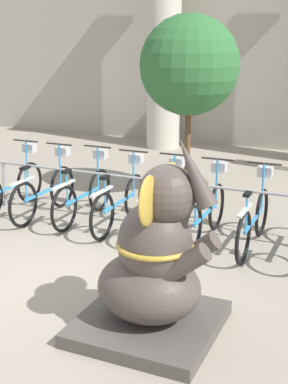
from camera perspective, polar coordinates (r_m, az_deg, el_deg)
name	(u,v)px	position (r m, az deg, el deg)	size (l,w,h in m)	color
ground_plane	(72,277)	(6.52, -7.67, -9.00)	(60.00, 60.00, 0.00)	gray
building_facade	(252,26)	(13.94, 11.45, 17.00)	(20.00, 0.20, 6.00)	#A39E8E
column_left	(164,42)	(13.57, 2.13, 15.73)	(1.05, 1.05, 5.16)	#BCB7A8
bike_rack	(145,186)	(7.88, 0.10, 0.59)	(5.27, 0.05, 0.77)	gray
bicycle_0	(11,186)	(9.00, -13.99, 0.68)	(0.48, 1.77, 1.09)	black
bicycle_1	(45,190)	(8.60, -10.52, 0.17)	(0.48, 1.77, 1.09)	black
bicycle_2	(84,194)	(8.32, -6.41, -0.21)	(0.48, 1.77, 1.09)	black
bicycle_3	(120,200)	(7.95, -2.52, -0.91)	(0.48, 1.77, 1.09)	black
bicycle_4	(163,206)	(7.71, 2.01, -1.46)	(0.48, 1.77, 1.09)	black
bicycle_5	(206,212)	(7.47, 6.66, -2.15)	(0.48, 1.77, 1.09)	black
bicycle_6	(254,219)	(7.32, 11.65, -2.80)	(0.48, 1.77, 1.09)	black
elephant_statue	(154,268)	(5.09, 1.09, -8.07)	(1.31, 1.31, 1.98)	#4C4742
potted_tree	(189,70)	(9.10, 4.85, 12.83)	(1.66, 1.66, 3.14)	brown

